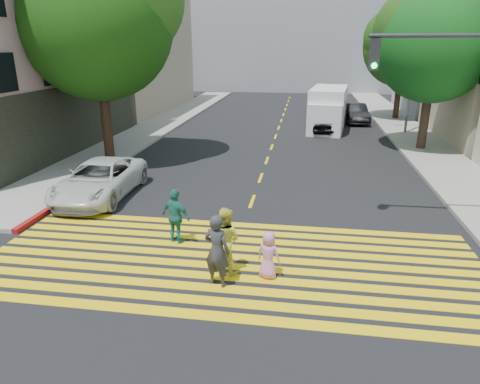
% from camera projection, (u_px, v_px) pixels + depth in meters
% --- Properties ---
extents(ground, '(120.00, 120.00, 0.00)m').
position_uv_depth(ground, '(221.00, 286.00, 10.36)').
color(ground, black).
extents(sidewalk_left, '(3.00, 40.00, 0.15)m').
position_uv_depth(sidewalk_left, '(166.00, 121.00, 32.09)').
color(sidewalk_left, gray).
rests_on(sidewalk_left, ground).
extents(sidewalk_right, '(3.00, 60.00, 0.15)m').
position_uv_depth(sidewalk_right, '(428.00, 151.00, 23.13)').
color(sidewalk_right, gray).
rests_on(sidewalk_right, ground).
extents(curb_red, '(0.20, 8.00, 0.16)m').
position_uv_depth(curb_red, '(79.00, 190.00, 16.92)').
color(curb_red, maroon).
rests_on(curb_red, ground).
extents(crosswalk, '(13.40, 5.30, 0.01)m').
position_uv_depth(crosswalk, '(230.00, 261.00, 11.55)').
color(crosswalk, yellow).
rests_on(crosswalk, ground).
extents(lane_line, '(0.12, 34.40, 0.01)m').
position_uv_depth(lane_line, '(280.00, 124.00, 31.37)').
color(lane_line, yellow).
rests_on(lane_line, ground).
extents(building_left_tan, '(12.00, 16.00, 10.00)m').
position_uv_depth(building_left_tan, '(102.00, 51.00, 37.15)').
color(building_left_tan, tan).
rests_on(building_left_tan, ground).
extents(building_right_grey, '(10.00, 10.00, 10.00)m').
position_uv_depth(building_right_grey, '(473.00, 51.00, 34.60)').
color(building_right_grey, gray).
rests_on(building_right_grey, ground).
extents(backdrop_block, '(30.00, 8.00, 12.00)m').
position_uv_depth(backdrop_block, '(294.00, 40.00, 53.23)').
color(backdrop_block, gray).
rests_on(backdrop_block, ground).
extents(tree_left, '(8.15, 7.71, 10.15)m').
position_uv_depth(tree_left, '(98.00, 14.00, 19.48)').
color(tree_left, '#332716').
rests_on(tree_left, ground).
extents(tree_right_near, '(8.18, 7.95, 8.73)m').
position_uv_depth(tree_right_near, '(438.00, 37.00, 21.69)').
color(tree_right_near, black).
rests_on(tree_right_near, ground).
extents(tree_right_far, '(7.28, 7.11, 8.49)m').
position_uv_depth(tree_right_far, '(405.00, 42.00, 31.31)').
color(tree_right_far, black).
rests_on(tree_right_far, ground).
extents(pedestrian_man, '(0.77, 0.63, 1.83)m').
position_uv_depth(pedestrian_man, '(217.00, 251.00, 10.15)').
color(pedestrian_man, '#323237').
rests_on(pedestrian_man, ground).
extents(pedestrian_woman, '(1.03, 0.92, 1.74)m').
position_uv_depth(pedestrian_woman, '(225.00, 240.00, 10.81)').
color(pedestrian_woman, '#D2D445').
rests_on(pedestrian_woman, ground).
extents(pedestrian_child, '(0.70, 0.57, 1.24)m').
position_uv_depth(pedestrian_child, '(268.00, 255.00, 10.59)').
color(pedestrian_child, '#D884C1').
rests_on(pedestrian_child, ground).
extents(pedestrian_extra, '(1.05, 0.75, 1.66)m').
position_uv_depth(pedestrian_extra, '(176.00, 217.00, 12.39)').
color(pedestrian_extra, '#25736E').
rests_on(pedestrian_extra, ground).
extents(white_sedan, '(2.41, 5.03, 1.38)m').
position_uv_depth(white_sedan, '(100.00, 180.00, 16.22)').
color(white_sedan, silver).
rests_on(white_sedan, ground).
extents(dark_car_near, '(1.79, 3.82, 1.26)m').
position_uv_depth(dark_car_near, '(321.00, 123.00, 28.24)').
color(dark_car_near, black).
rests_on(dark_car_near, ground).
extents(silver_car, '(2.54, 4.90, 1.36)m').
position_uv_depth(silver_car, '(327.00, 104.00, 36.88)').
color(silver_car, '#AEAEAE').
rests_on(silver_car, ground).
extents(dark_car_parked, '(1.84, 4.30, 1.38)m').
position_uv_depth(dark_car_parked, '(355.00, 113.00, 31.78)').
color(dark_car_parked, black).
rests_on(dark_car_parked, ground).
extents(white_van, '(2.87, 6.12, 2.78)m').
position_uv_depth(white_van, '(328.00, 110.00, 28.97)').
color(white_van, white).
rests_on(white_van, ground).
extents(traffic_signal, '(4.23, 0.41, 6.20)m').
position_uv_depth(traffic_signal, '(469.00, 101.00, 12.34)').
color(traffic_signal, black).
rests_on(traffic_signal, ground).
extents(street_lamp, '(2.04, 0.38, 9.01)m').
position_uv_depth(street_lamp, '(412.00, 51.00, 26.09)').
color(street_lamp, slate).
rests_on(street_lamp, ground).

